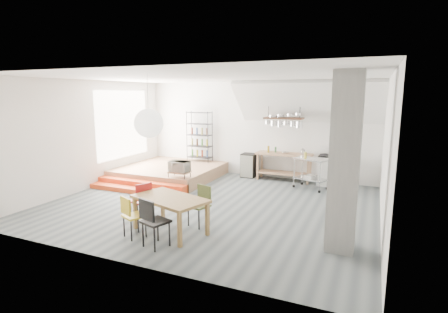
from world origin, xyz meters
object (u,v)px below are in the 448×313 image
at_px(mini_fridge, 249,165).
at_px(dining_table, 170,201).
at_px(rolling_cart, 311,169).
at_px(stove, 328,170).

bearing_deg(mini_fridge, dining_table, -88.30).
bearing_deg(mini_fridge, rolling_cart, -18.16).
height_order(stove, mini_fridge, stove).
height_order(stove, rolling_cart, stove).
distance_m(stove, dining_table, 5.75).
xyz_separation_m(stove, dining_table, (-2.47, -5.19, 0.17)).
relative_size(dining_table, mini_fridge, 2.16).
relative_size(stove, mini_fridge, 1.46).
xyz_separation_m(dining_table, rolling_cart, (2.05, 4.51, -0.06)).
distance_m(stove, mini_fridge, 2.62).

